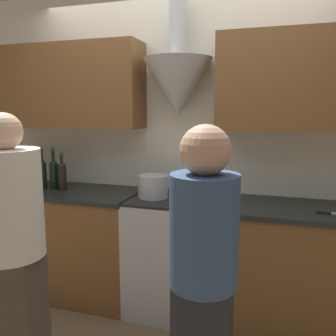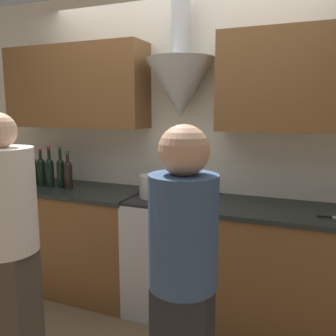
{
  "view_description": "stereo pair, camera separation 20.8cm",
  "coord_description": "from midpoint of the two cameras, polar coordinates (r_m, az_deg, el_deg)",
  "views": [
    {
      "loc": [
        0.79,
        -2.26,
        1.6
      ],
      "look_at": [
        0.0,
        0.21,
        1.18
      ],
      "focal_mm": 38.0,
      "sensor_mm": 36.0,
      "label": 1
    },
    {
      "loc": [
        0.98,
        -2.19,
        1.6
      ],
      "look_at": [
        0.0,
        0.21,
        1.18
      ],
      "focal_mm": 38.0,
      "sensor_mm": 36.0,
      "label": 2
    }
  ],
  "objects": [
    {
      "name": "ground_plane",
      "position": [
        2.88,
        -3.68,
        -24.48
      ],
      "size": [
        12.0,
        12.0,
        0.0
      ],
      "primitive_type": "plane",
      "color": "brown"
    },
    {
      "name": "wall_back",
      "position": [
        2.95,
        -0.01,
        6.91
      ],
      "size": [
        8.4,
        0.54,
        2.6
      ],
      "color": "silver",
      "rests_on": "ground_plane"
    },
    {
      "name": "counter_left",
      "position": [
        3.35,
        -17.85,
        -11.0
      ],
      "size": [
        1.35,
        0.62,
        0.93
      ],
      "color": "brown",
      "rests_on": "ground_plane"
    },
    {
      "name": "counter_right",
      "position": [
        2.79,
        18.25,
        -15.31
      ],
      "size": [
        1.31,
        0.62,
        0.93
      ],
      "color": "brown",
      "rests_on": "ground_plane"
    },
    {
      "name": "stove_range",
      "position": [
        2.92,
        -1.48,
        -13.56
      ],
      "size": [
        0.63,
        0.6,
        0.93
      ],
      "color": "#B7BABC",
      "rests_on": "ground_plane"
    },
    {
      "name": "wine_bottle_0",
      "position": [
        3.55,
        -26.39,
        -0.29
      ],
      "size": [
        0.08,
        0.08,
        0.35
      ],
      "color": "black",
      "rests_on": "counter_left"
    },
    {
      "name": "wine_bottle_1",
      "position": [
        3.49,
        -24.75,
        -0.54
      ],
      "size": [
        0.07,
        0.07,
        0.33
      ],
      "color": "black",
      "rests_on": "counter_left"
    },
    {
      "name": "wine_bottle_2",
      "position": [
        3.42,
        -23.84,
        -0.45
      ],
      "size": [
        0.07,
        0.07,
        0.35
      ],
      "color": "black",
      "rests_on": "counter_left"
    },
    {
      "name": "wine_bottle_3",
      "position": [
        3.35,
        -22.56,
        -0.63
      ],
      "size": [
        0.07,
        0.07,
        0.33
      ],
      "color": "black",
      "rests_on": "counter_left"
    },
    {
      "name": "wine_bottle_4",
      "position": [
        3.28,
        -21.25,
        -0.69
      ],
      "size": [
        0.07,
        0.07,
        0.36
      ],
      "color": "black",
      "rests_on": "counter_left"
    },
    {
      "name": "wine_bottle_5",
      "position": [
        3.24,
        -19.6,
        -0.72
      ],
      "size": [
        0.07,
        0.07,
        0.36
      ],
      "color": "black",
      "rests_on": "counter_left"
    },
    {
      "name": "wine_bottle_6",
      "position": [
        3.16,
        -18.44,
        -1.04
      ],
      "size": [
        0.07,
        0.07,
        0.32
      ],
      "color": "black",
      "rests_on": "counter_left"
    },
    {
      "name": "stock_pot",
      "position": [
        2.78,
        -4.53,
        -2.96
      ],
      "size": [
        0.24,
        0.24,
        0.17
      ],
      "color": "#B7BABC",
      "rests_on": "stove_range"
    },
    {
      "name": "mixing_bowl",
      "position": [
        2.78,
        1.65,
        -3.96
      ],
      "size": [
        0.21,
        0.21,
        0.08
      ],
      "color": "#B7BABC",
      "rests_on": "stove_range"
    },
    {
      "name": "chefs_knife",
      "position": [
        2.55,
        23.28,
        -6.77
      ],
      "size": [
        0.24,
        0.05,
        0.01
      ],
      "rotation": [
        0.0,
        0.0,
        0.08
      ],
      "color": "silver",
      "rests_on": "counter_right"
    },
    {
      "name": "person_foreground_left",
      "position": [
        2.16,
        -26.38,
        -11.44
      ],
      "size": [
        0.35,
        0.35,
        1.59
      ],
      "color": "#473D33",
      "rests_on": "ground_plane"
    },
    {
      "name": "person_foreground_right",
      "position": [
        1.65,
        1.9,
        -17.25
      ],
      "size": [
        0.3,
        0.3,
        1.55
      ],
      "color": "#28282D",
      "rests_on": "ground_plane"
    }
  ]
}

